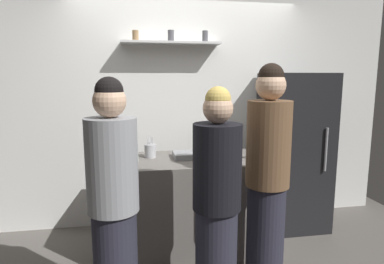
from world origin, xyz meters
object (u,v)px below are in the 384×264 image
at_px(water_bottle_plastic, 134,152).
at_px(person_brown_jacket, 267,179).
at_px(wine_bottle_pale_glass, 216,148).
at_px(baking_pan, 191,155).
at_px(wine_bottle_dark_glass, 259,148).
at_px(refrigerator, 294,151).
at_px(utensil_holder, 150,151).
at_px(person_blonde, 217,204).
at_px(person_grey_hoodie, 114,205).

bearing_deg(water_bottle_plastic, person_brown_jacket, -29.87).
bearing_deg(wine_bottle_pale_glass, baking_pan, 151.17).
xyz_separation_m(baking_pan, wine_bottle_dark_glass, (0.59, -0.19, 0.08)).
xyz_separation_m(refrigerator, utensil_holder, (-1.60, -0.26, 0.13)).
xyz_separation_m(baking_pan, person_blonde, (0.03, -0.88, -0.15)).
distance_m(wine_bottle_pale_glass, person_brown_jacket, 0.64).
bearing_deg(person_grey_hoodie, wine_bottle_dark_glass, -151.21).
height_order(baking_pan, wine_bottle_dark_glass, wine_bottle_dark_glass).
relative_size(wine_bottle_pale_glass, wine_bottle_dark_glass, 1.06).
relative_size(refrigerator, person_grey_hoodie, 1.02).
height_order(wine_bottle_pale_glass, person_blonde, person_blonde).
distance_m(refrigerator, person_brown_jacket, 1.25).
bearing_deg(baking_pan, water_bottle_plastic, -170.00).
relative_size(utensil_holder, person_blonde, 0.13).
bearing_deg(water_bottle_plastic, wine_bottle_pale_glass, -1.71).
xyz_separation_m(wine_bottle_pale_glass, person_blonde, (-0.19, -0.76, -0.23)).
bearing_deg(wine_bottle_dark_glass, water_bottle_plastic, 174.96).
bearing_deg(person_grey_hoodie, refrigerator, -146.76).
relative_size(water_bottle_plastic, person_blonde, 0.13).
distance_m(baking_pan, wine_bottle_pale_glass, 0.26).
height_order(refrigerator, wine_bottle_dark_glass, refrigerator).
bearing_deg(person_grey_hoodie, person_blonde, 179.93).
relative_size(refrigerator, water_bottle_plastic, 8.03).
relative_size(utensil_holder, wine_bottle_pale_glass, 0.71).
distance_m(utensil_holder, wine_bottle_pale_glass, 0.63).
distance_m(wine_bottle_pale_glass, person_blonde, 0.82).
bearing_deg(wine_bottle_pale_glass, water_bottle_plastic, 178.29).
relative_size(refrigerator, utensil_holder, 8.18).
bearing_deg(wine_bottle_pale_glass, person_brown_jacket, -64.58).
height_order(water_bottle_plastic, person_brown_jacket, person_brown_jacket).
bearing_deg(person_grey_hoodie, wine_bottle_pale_glass, -139.06).
height_order(wine_bottle_dark_glass, water_bottle_plastic, wine_bottle_dark_glass).
xyz_separation_m(refrigerator, water_bottle_plastic, (-1.75, -0.42, 0.16)).
bearing_deg(refrigerator, wine_bottle_dark_glass, -139.78).
bearing_deg(refrigerator, person_grey_hoodie, -147.70).
height_order(refrigerator, water_bottle_plastic, refrigerator).
relative_size(baking_pan, water_bottle_plastic, 1.59).
bearing_deg(person_brown_jacket, wine_bottle_dark_glass, -137.99).
bearing_deg(baking_pan, wine_bottle_pale_glass, -28.83).
height_order(baking_pan, person_brown_jacket, person_brown_jacket).
xyz_separation_m(person_blonde, person_grey_hoodie, (-0.71, 0.01, 0.04)).
height_order(baking_pan, person_blonde, person_blonde).
bearing_deg(refrigerator, utensil_holder, -170.63).
xyz_separation_m(baking_pan, person_grey_hoodie, (-0.68, -0.87, -0.11)).
bearing_deg(person_blonde, person_grey_hoodie, -130.40).
xyz_separation_m(utensil_holder, person_blonde, (0.41, -0.95, -0.19)).
height_order(refrigerator, wine_bottle_pale_glass, refrigerator).
xyz_separation_m(wine_bottle_dark_glass, person_blonde, (-0.57, -0.69, -0.23)).
height_order(person_blonde, person_grey_hoodie, person_grey_hoodie).
bearing_deg(baking_pan, person_grey_hoodie, -128.14).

